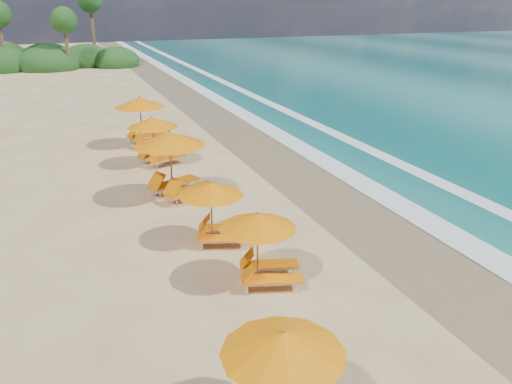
% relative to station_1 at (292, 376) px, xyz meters
% --- Properties ---
extents(ground, '(160.00, 160.00, 0.00)m').
position_rel_station_1_xyz_m(ground, '(2.53, 8.19, -1.19)').
color(ground, '#DABD80').
rests_on(ground, ground).
extents(wet_sand, '(4.00, 160.00, 0.01)m').
position_rel_station_1_xyz_m(wet_sand, '(6.53, 8.19, -1.18)').
color(wet_sand, '#85734F').
rests_on(wet_sand, ground).
extents(surf_foam, '(4.00, 160.00, 0.01)m').
position_rel_station_1_xyz_m(surf_foam, '(9.23, 8.19, -1.16)').
color(surf_foam, white).
rests_on(surf_foam, ground).
extents(station_1, '(2.68, 2.62, 2.12)m').
position_rel_station_1_xyz_m(station_1, '(0.00, 0.00, 0.00)').
color(station_1, olive).
rests_on(station_1, ground).
extents(station_2, '(2.57, 2.51, 2.03)m').
position_rel_station_1_xyz_m(station_2, '(1.42, 4.78, -0.05)').
color(station_2, olive).
rests_on(station_2, ground).
extents(station_3, '(2.54, 2.49, 1.99)m').
position_rel_station_1_xyz_m(station_3, '(0.99, 7.51, -0.07)').
color(station_3, olive).
rests_on(station_3, ground).
extents(station_4, '(3.47, 3.44, 2.66)m').
position_rel_station_1_xyz_m(station_4, '(0.70, 11.65, 0.30)').
color(station_4, olive).
rests_on(station_4, ground).
extents(station_5, '(2.92, 2.89, 2.25)m').
position_rel_station_1_xyz_m(station_5, '(0.84, 16.03, 0.07)').
color(station_5, olive).
rests_on(station_5, ground).
extents(station_6, '(3.05, 2.91, 2.55)m').
position_rel_station_1_xyz_m(station_6, '(0.90, 19.43, 0.24)').
color(station_6, olive).
rests_on(station_6, ground).
extents(treeline, '(25.80, 8.80, 9.74)m').
position_rel_station_1_xyz_m(treeline, '(-7.41, 53.70, -0.19)').
color(treeline, '#163D14').
rests_on(treeline, ground).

